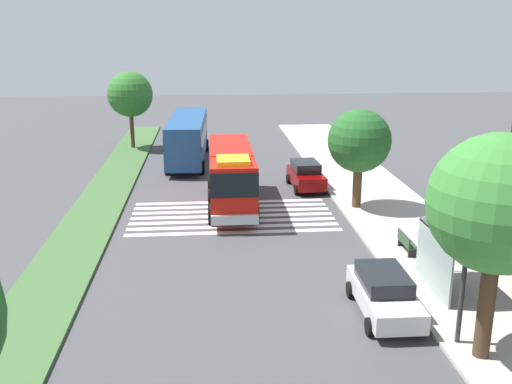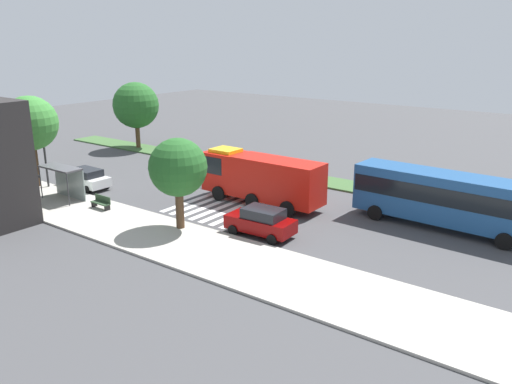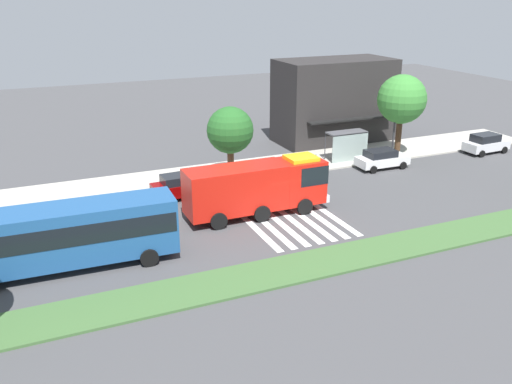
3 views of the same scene
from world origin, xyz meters
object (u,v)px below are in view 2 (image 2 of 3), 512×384
transit_bus (445,196)px  parked_car_east (9,158)px  median_tree_west (136,105)px  parked_car_west (261,221)px  street_lamp (43,137)px  bench_near_shelter (101,202)px  sidewalk_tree_center (30,124)px  parked_car_mid (85,178)px  fire_truck (258,176)px  sidewalk_tree_far_west (178,168)px  bus_stop_shelter (65,175)px

transit_bus → parked_car_east: bearing=-165.8°
transit_bus → median_tree_west: (34.22, -4.95, 2.56)m
parked_car_west → street_lamp: 20.08m
bench_near_shelter → sidewalk_tree_center: (8.84, -0.57, 4.58)m
parked_car_east → sidewalk_tree_center: sidewalk_tree_center is taller
parked_car_east → transit_bus: (-37.28, -7.89, 1.18)m
parked_car_west → street_lamp: (19.74, 1.80, 3.22)m
parked_car_mid → parked_car_east: bearing=0.7°
parked_car_west → parked_car_east: 28.82m
fire_truck → sidewalk_tree_center: (16.62, 7.25, 3.14)m
parked_car_east → parked_car_west: bearing=177.6°
sidewalk_tree_far_west → median_tree_west: 25.92m
parked_car_mid → parked_car_east: 11.49m
fire_truck → bench_near_shelter: size_ratio=6.02×
street_lamp → bench_near_shelter: bearing=173.1°
bench_near_shelter → sidewalk_tree_far_west: size_ratio=0.28×
parked_car_east → bus_stop_shelter: (-13.06, 2.78, 0.98)m
street_lamp → median_tree_west: median_tree_west is taller
bench_near_shelter → sidewalk_tree_center: sidewalk_tree_center is taller
parked_car_east → sidewalk_tree_center: size_ratio=0.61×
sidewalk_tree_center → sidewalk_tree_far_west: bearing=180.0°
parked_car_mid → bus_stop_shelter: 3.36m
transit_bus → parked_car_west: bearing=-134.8°
parked_car_west → median_tree_west: median_tree_west is taller
parked_car_west → parked_car_mid: 17.33m
parked_car_east → street_lamp: (-9.08, 1.80, 3.21)m
parked_car_east → bench_near_shelter: (-17.06, 2.77, -0.32)m
parked_car_west → sidewalk_tree_center: sidewalk_tree_center is taller
fire_truck → median_tree_west: (21.78, -7.80, 2.63)m
transit_bus → sidewalk_tree_center: size_ratio=1.60×
parked_car_east → bench_near_shelter: size_ratio=2.74×
sidewalk_tree_far_west → parked_car_mid: bearing=-9.8°
fire_truck → parked_car_east: (24.84, 5.05, -1.11)m
parked_car_mid → bench_near_shelter: size_ratio=2.79×
parked_car_mid → sidewalk_tree_far_west: size_ratio=0.78×
parked_car_west → parked_car_east: bearing=-2.8°
fire_truck → parked_car_mid: (13.35, 5.05, -1.19)m
parked_car_east → bench_near_shelter: parked_car_east is taller
bus_stop_shelter → bench_near_shelter: size_ratio=2.19×
bus_stop_shelter → sidewalk_tree_far_west: 11.32m
parked_car_west → street_lamp: bearing=2.5°
transit_bus → street_lamp: 29.89m
transit_bus → median_tree_west: size_ratio=1.66×
parked_car_mid → bench_near_shelter: (-5.57, 2.77, -0.25)m
fire_truck → sidewalk_tree_center: bearing=23.7°
parked_car_mid → parked_car_west: bearing=-179.3°
fire_truck → sidewalk_tree_center: 18.40m
bus_stop_shelter → street_lamp: bearing=-13.9°
median_tree_west → street_lamp: bearing=112.3°
fire_truck → sidewalk_tree_far_west: sidewalk_tree_far_west is taller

